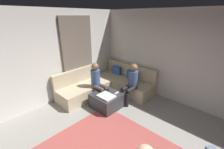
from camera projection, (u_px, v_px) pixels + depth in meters
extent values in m
cube|color=silver|center=(187.00, 60.00, 4.14)|extent=(6.00, 0.12, 2.70)
cube|color=silver|center=(35.00, 61.00, 4.01)|extent=(0.12, 6.00, 2.70)
cube|color=#726659|center=(78.00, 57.00, 4.86)|extent=(0.06, 1.10, 2.50)
cube|color=#C6B593|center=(124.00, 84.00, 5.32)|extent=(2.10, 0.85, 0.42)
cube|color=#C6B593|center=(130.00, 70.00, 5.40)|extent=(2.10, 0.14, 0.45)
cube|color=#C6B593|center=(84.00, 91.00, 4.85)|extent=(0.85, 1.70, 0.42)
cube|color=#C6B593|center=(77.00, 76.00, 4.92)|extent=(0.14, 1.70, 0.45)
cube|color=#3359B2|center=(117.00, 71.00, 5.64)|extent=(0.36, 0.12, 0.36)
cube|color=#3359B2|center=(132.00, 76.00, 5.19)|extent=(0.36, 0.12, 0.36)
cube|color=#333338|center=(107.00, 100.00, 4.31)|extent=(0.76, 0.76, 0.42)
cube|color=white|center=(106.00, 96.00, 4.08)|extent=(0.44, 0.36, 0.04)
cylinder|color=#334C72|center=(106.00, 88.00, 4.48)|extent=(0.08, 0.08, 0.10)
cube|color=white|center=(117.00, 93.00, 4.27)|extent=(0.05, 0.15, 0.02)
cylinder|color=black|center=(127.00, 100.00, 4.33)|extent=(0.12, 0.12, 0.42)
cylinder|color=black|center=(122.00, 98.00, 4.45)|extent=(0.12, 0.12, 0.42)
cylinder|color=black|center=(131.00, 89.00, 4.37)|extent=(0.12, 0.40, 0.12)
cylinder|color=black|center=(126.00, 87.00, 4.48)|extent=(0.12, 0.40, 0.12)
cylinder|color=#3F598C|center=(133.00, 79.00, 4.47)|extent=(0.28, 0.28, 0.50)
sphere|color=#8C664C|center=(134.00, 67.00, 4.34)|extent=(0.22, 0.22, 0.22)
cylinder|color=brown|center=(107.00, 96.00, 4.55)|extent=(0.12, 0.12, 0.42)
cylinder|color=brown|center=(103.00, 98.00, 4.43)|extent=(0.12, 0.12, 0.42)
cylinder|color=brown|center=(102.00, 86.00, 4.58)|extent=(0.40, 0.12, 0.12)
cylinder|color=brown|center=(98.00, 88.00, 4.46)|extent=(0.40, 0.12, 0.12)
cylinder|color=#3F598C|center=(95.00, 78.00, 4.55)|extent=(0.28, 0.28, 0.50)
sphere|color=#8C664C|center=(95.00, 66.00, 4.42)|extent=(0.22, 0.22, 0.22)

